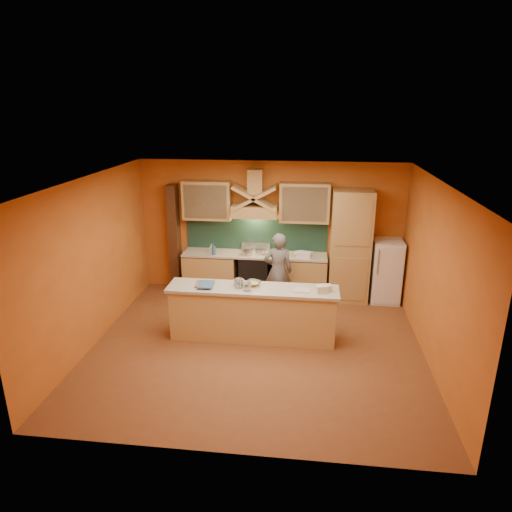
# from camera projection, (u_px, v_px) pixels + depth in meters

# --- Properties ---
(floor) EXTENTS (5.50, 5.00, 0.01)m
(floor) POSITION_uv_depth(u_px,v_px,m) (256.00, 346.00, 7.70)
(floor) COLOR brown
(floor) RESTS_ON ground
(ceiling) EXTENTS (5.50, 5.00, 0.01)m
(ceiling) POSITION_uv_depth(u_px,v_px,m) (256.00, 181.00, 6.81)
(ceiling) COLOR white
(ceiling) RESTS_ON wall_back
(wall_back) EXTENTS (5.50, 0.02, 2.80)m
(wall_back) POSITION_uv_depth(u_px,v_px,m) (270.00, 228.00, 9.60)
(wall_back) COLOR #CB6C27
(wall_back) RESTS_ON floor
(wall_front) EXTENTS (5.50, 0.02, 2.80)m
(wall_front) POSITION_uv_depth(u_px,v_px,m) (229.00, 348.00, 4.90)
(wall_front) COLOR #CB6C27
(wall_front) RESTS_ON floor
(wall_left) EXTENTS (0.02, 5.00, 2.80)m
(wall_left) POSITION_uv_depth(u_px,v_px,m) (92.00, 262.00, 7.56)
(wall_left) COLOR #CB6C27
(wall_left) RESTS_ON floor
(wall_right) EXTENTS (0.02, 5.00, 2.80)m
(wall_right) POSITION_uv_depth(u_px,v_px,m) (435.00, 276.00, 6.94)
(wall_right) COLOR #CB6C27
(wall_right) RESTS_ON floor
(base_cabinet_left) EXTENTS (1.10, 0.60, 0.86)m
(base_cabinet_left) POSITION_uv_depth(u_px,v_px,m) (211.00, 273.00, 9.77)
(base_cabinet_left) COLOR tan
(base_cabinet_left) RESTS_ON floor
(base_cabinet_right) EXTENTS (1.10, 0.60, 0.86)m
(base_cabinet_right) POSITION_uv_depth(u_px,v_px,m) (300.00, 277.00, 9.56)
(base_cabinet_right) COLOR tan
(base_cabinet_right) RESTS_ON floor
(counter_top) EXTENTS (3.00, 0.62, 0.04)m
(counter_top) POSITION_uv_depth(u_px,v_px,m) (255.00, 254.00, 9.52)
(counter_top) COLOR #BBB19E
(counter_top) RESTS_ON base_cabinet_left
(stove) EXTENTS (0.60, 0.58, 0.90)m
(stove) POSITION_uv_depth(u_px,v_px,m) (255.00, 275.00, 9.66)
(stove) COLOR black
(stove) RESTS_ON floor
(backsplash) EXTENTS (3.00, 0.03, 0.70)m
(backsplash) POSITION_uv_depth(u_px,v_px,m) (256.00, 235.00, 9.67)
(backsplash) COLOR #173329
(backsplash) RESTS_ON wall_back
(range_hood) EXTENTS (0.92, 0.50, 0.24)m
(range_hood) POSITION_uv_depth(u_px,v_px,m) (255.00, 211.00, 9.27)
(range_hood) COLOR tan
(range_hood) RESTS_ON wall_back
(hood_chimney) EXTENTS (0.30, 0.30, 0.50)m
(hood_chimney) POSITION_uv_depth(u_px,v_px,m) (255.00, 181.00, 9.18)
(hood_chimney) COLOR tan
(hood_chimney) RESTS_ON wall_back
(upper_cabinet_left) EXTENTS (1.00, 0.35, 0.80)m
(upper_cabinet_left) POSITION_uv_depth(u_px,v_px,m) (207.00, 200.00, 9.40)
(upper_cabinet_left) COLOR tan
(upper_cabinet_left) RESTS_ON wall_back
(upper_cabinet_right) EXTENTS (1.00, 0.35, 0.80)m
(upper_cabinet_right) POSITION_uv_depth(u_px,v_px,m) (305.00, 203.00, 9.17)
(upper_cabinet_right) COLOR tan
(upper_cabinet_right) RESTS_ON wall_back
(pantry_column) EXTENTS (0.80, 0.60, 2.30)m
(pantry_column) POSITION_uv_depth(u_px,v_px,m) (350.00, 246.00, 9.22)
(pantry_column) COLOR tan
(pantry_column) RESTS_ON floor
(fridge) EXTENTS (0.58, 0.60, 1.30)m
(fridge) POSITION_uv_depth(u_px,v_px,m) (386.00, 271.00, 9.29)
(fridge) COLOR white
(fridge) RESTS_ON floor
(trim_column_left) EXTENTS (0.20, 0.30, 2.30)m
(trim_column_left) POSITION_uv_depth(u_px,v_px,m) (175.00, 238.00, 9.77)
(trim_column_left) COLOR #472816
(trim_column_left) RESTS_ON floor
(island_body) EXTENTS (2.80, 0.55, 0.88)m
(island_body) POSITION_uv_depth(u_px,v_px,m) (253.00, 315.00, 7.85)
(island_body) COLOR #DDB771
(island_body) RESTS_ON floor
(island_top) EXTENTS (2.90, 0.62, 0.05)m
(island_top) POSITION_uv_depth(u_px,v_px,m) (253.00, 289.00, 7.70)
(island_top) COLOR #BBB19E
(island_top) RESTS_ON island_body
(person) EXTENTS (0.61, 0.45, 1.55)m
(person) POSITION_uv_depth(u_px,v_px,m) (278.00, 271.00, 8.93)
(person) COLOR slate
(person) RESTS_ON floor
(pot_large) EXTENTS (0.32, 0.32, 0.15)m
(pot_large) POSITION_uv_depth(u_px,v_px,m) (247.00, 252.00, 9.43)
(pot_large) COLOR #B3B4BB
(pot_large) RESTS_ON stove
(pot_small) EXTENTS (0.22, 0.22, 0.14)m
(pot_small) POSITION_uv_depth(u_px,v_px,m) (260.00, 252.00, 9.47)
(pot_small) COLOR silver
(pot_small) RESTS_ON stove
(soap_bottle_a) EXTENTS (0.09, 0.09, 0.17)m
(soap_bottle_a) POSITION_uv_depth(u_px,v_px,m) (212.00, 248.00, 9.59)
(soap_bottle_a) COLOR beige
(soap_bottle_a) RESTS_ON counter_top
(soap_bottle_b) EXTENTS (0.12, 0.12, 0.25)m
(soap_bottle_b) POSITION_uv_depth(u_px,v_px,m) (214.00, 249.00, 9.40)
(soap_bottle_b) COLOR #305D86
(soap_bottle_b) RESTS_ON counter_top
(bowl_back) EXTENTS (0.31, 0.31, 0.08)m
(bowl_back) POSITION_uv_depth(u_px,v_px,m) (299.00, 254.00, 9.36)
(bowl_back) COLOR white
(bowl_back) RESTS_ON counter_top
(dish_rack) EXTENTS (0.32, 0.28, 0.10)m
(dish_rack) POSITION_uv_depth(u_px,v_px,m) (304.00, 255.00, 9.29)
(dish_rack) COLOR white
(dish_rack) RESTS_ON counter_top
(book_lower) EXTENTS (0.25, 0.32, 0.03)m
(book_lower) POSITION_uv_depth(u_px,v_px,m) (196.00, 284.00, 7.81)
(book_lower) COLOR #A25539
(book_lower) RESTS_ON island_top
(book_upper) EXTENTS (0.27, 0.36, 0.03)m
(book_upper) POSITION_uv_depth(u_px,v_px,m) (198.00, 284.00, 7.74)
(book_upper) COLOR #3A5A7F
(book_upper) RESTS_ON island_top
(jar_large) EXTENTS (0.17, 0.17, 0.15)m
(jar_large) POSITION_uv_depth(u_px,v_px,m) (239.00, 284.00, 7.65)
(jar_large) COLOR silver
(jar_large) RESTS_ON island_top
(jar_small) EXTENTS (0.16, 0.16, 0.15)m
(jar_small) POSITION_uv_depth(u_px,v_px,m) (247.00, 287.00, 7.54)
(jar_small) COLOR white
(jar_small) RESTS_ON island_top
(kitchen_scale) EXTENTS (0.17, 0.17, 0.11)m
(kitchen_scale) POSITION_uv_depth(u_px,v_px,m) (239.00, 283.00, 7.76)
(kitchen_scale) COLOR white
(kitchen_scale) RESTS_ON island_top
(mixing_bowl) EXTENTS (0.33, 0.33, 0.06)m
(mixing_bowl) POSITION_uv_depth(u_px,v_px,m) (253.00, 283.00, 7.79)
(mixing_bowl) COLOR silver
(mixing_bowl) RESTS_ON island_top
(cloth) EXTENTS (0.28, 0.22, 0.02)m
(cloth) POSITION_uv_depth(u_px,v_px,m) (302.00, 290.00, 7.55)
(cloth) COLOR beige
(cloth) RESTS_ON island_top
(grocery_bag_a) EXTENTS (0.22, 0.20, 0.12)m
(grocery_bag_a) POSITION_uv_depth(u_px,v_px,m) (322.00, 289.00, 7.48)
(grocery_bag_a) COLOR beige
(grocery_bag_a) RESTS_ON island_top
(grocery_bag_b) EXTENTS (0.18, 0.15, 0.10)m
(grocery_bag_b) POSITION_uv_depth(u_px,v_px,m) (326.00, 288.00, 7.56)
(grocery_bag_b) COLOR beige
(grocery_bag_b) RESTS_ON island_top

